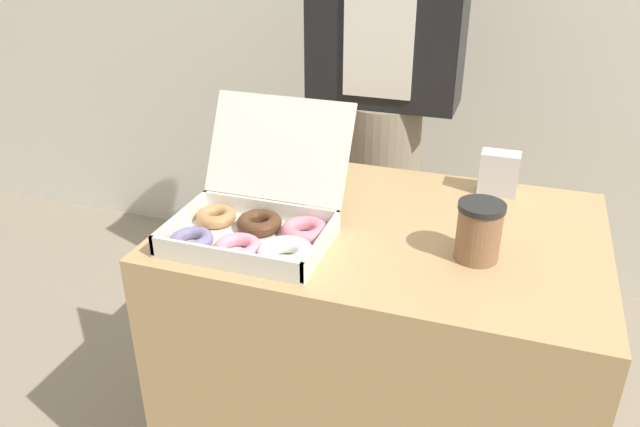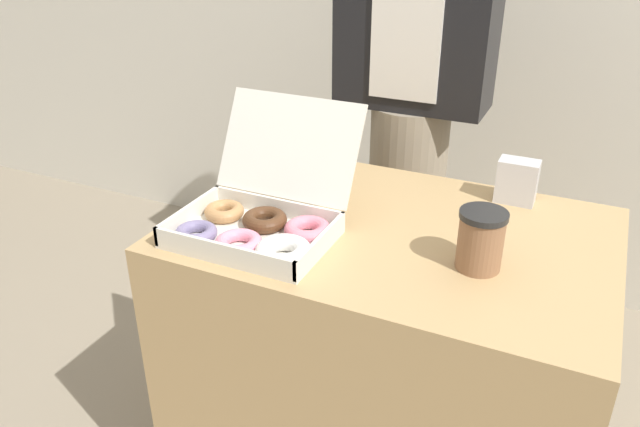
# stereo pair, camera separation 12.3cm
# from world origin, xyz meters

# --- Properties ---
(table) EXTENTS (0.94, 0.65, 0.78)m
(table) POSITION_xyz_m (0.00, 0.00, 0.39)
(table) COLOR tan
(table) RESTS_ON ground_plane
(donut_box) EXTENTS (0.34, 0.35, 0.25)m
(donut_box) POSITION_xyz_m (-0.24, -0.15, 0.82)
(donut_box) COLOR silver
(donut_box) RESTS_ON table
(coffee_cup) EXTENTS (0.09, 0.09, 0.12)m
(coffee_cup) POSITION_xyz_m (0.20, -0.08, 0.84)
(coffee_cup) COLOR #8C6042
(coffee_cup) RESTS_ON table
(napkin_holder) EXTENTS (0.09, 0.06, 0.10)m
(napkin_holder) POSITION_xyz_m (0.22, 0.25, 0.83)
(napkin_holder) COLOR silver
(napkin_holder) RESTS_ON table
(person_customer) EXTENTS (0.44, 0.24, 1.65)m
(person_customer) POSITION_xyz_m (-0.16, 0.61, 0.89)
(person_customer) COLOR gray
(person_customer) RESTS_ON ground_plane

